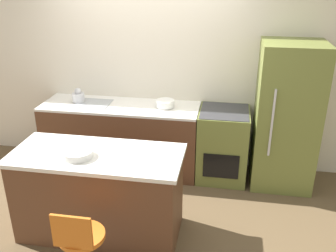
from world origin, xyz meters
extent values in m
plane|color=brown|center=(0.00, 0.00, 0.00)|extent=(14.00, 14.00, 0.00)
cube|color=silver|center=(0.00, 0.70, 1.30)|extent=(8.00, 0.06, 2.60)
cube|color=brown|center=(-0.31, 0.35, 0.44)|extent=(2.04, 0.65, 0.88)
cube|color=white|center=(-0.31, 0.35, 0.89)|extent=(2.04, 0.65, 0.03)
cube|color=#9EA3A8|center=(-0.66, 0.35, 0.91)|extent=(0.44, 0.36, 0.01)
cube|color=brown|center=(-0.14, -0.99, 0.43)|extent=(1.59, 0.69, 0.87)
cube|color=white|center=(-0.14, -0.99, 0.89)|extent=(1.66, 0.73, 0.04)
cube|color=olive|center=(1.03, 0.35, 0.45)|extent=(0.62, 0.65, 0.91)
cube|color=black|center=(1.03, 0.01, 0.32)|extent=(0.43, 0.01, 0.32)
cube|color=#333338|center=(1.03, 0.35, 0.91)|extent=(0.59, 0.62, 0.01)
cube|color=olive|center=(1.77, 0.33, 0.89)|extent=(0.72, 0.68, 1.78)
cube|color=silver|center=(1.57, -0.02, 0.94)|extent=(0.02, 0.02, 0.80)
cylinder|color=orange|center=(-0.04, -1.70, 0.51)|extent=(0.38, 0.38, 0.04)
cube|color=orange|center=(-0.04, -1.86, 0.68)|extent=(0.33, 0.02, 0.30)
cylinder|color=silver|center=(-0.87, 0.37, 0.97)|extent=(0.16, 0.16, 0.11)
sphere|color=silver|center=(-0.87, 0.37, 1.05)|extent=(0.09, 0.09, 0.09)
cylinder|color=white|center=(0.28, 0.37, 0.96)|extent=(0.24, 0.24, 0.09)
cylinder|color=white|center=(-0.29, -1.08, 0.94)|extent=(0.29, 0.29, 0.07)
camera|label=1|loc=(1.07, -4.01, 2.56)|focal=40.00mm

